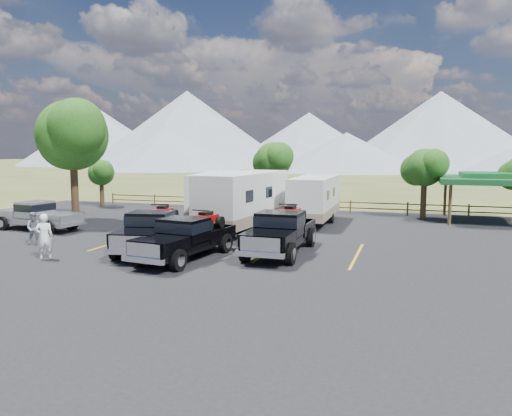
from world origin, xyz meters
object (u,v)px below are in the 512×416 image
(pavilion, at_px, (490,179))
(trailer_right, at_px, (315,199))
(rig_left, at_px, (152,229))
(rig_center, at_px, (187,237))
(trailer_left, at_px, (219,197))
(rig_right, at_px, (281,231))
(pickup_silver, at_px, (37,215))
(person_a, at_px, (44,236))
(trailer_center, at_px, (244,201))
(person_b, at_px, (34,228))
(tree_big_nw, at_px, (72,135))

(pavilion, distance_m, trailer_right, 11.40)
(rig_left, relative_size, rig_center, 1.04)
(trailer_left, bearing_deg, rig_left, -97.00)
(rig_right, relative_size, pickup_silver, 1.10)
(pavilion, relative_size, person_a, 3.15)
(trailer_center, height_order, person_b, trailer_center)
(rig_left, height_order, person_a, rig_left)
(rig_left, bearing_deg, pickup_silver, 150.84)
(tree_big_nw, height_order, rig_right, tree_big_nw)
(rig_center, relative_size, person_b, 3.83)
(tree_big_nw, bearing_deg, trailer_right, 14.71)
(trailer_right, bearing_deg, pavilion, 20.61)
(rig_right, distance_m, trailer_center, 6.23)
(rig_right, xyz_separation_m, pickup_silver, (-15.09, 1.89, -0.15))
(rig_right, relative_size, trailer_left, 0.69)
(rig_right, distance_m, person_b, 12.28)
(person_b, bearing_deg, rig_right, -22.46)
(rig_left, xyz_separation_m, rig_right, (5.88, 1.21, 0.03))
(person_a, bearing_deg, trailer_left, -147.75)
(person_a, bearing_deg, trailer_right, -166.30)
(rig_right, bearing_deg, person_a, -154.98)
(trailer_left, bearing_deg, person_a, -113.62)
(tree_big_nw, height_order, rig_left, tree_big_nw)
(pickup_silver, bearing_deg, pavilion, 121.49)
(trailer_center, bearing_deg, rig_left, -104.26)
(pavilion, height_order, pickup_silver, pavilion)
(rig_right, bearing_deg, rig_left, -167.77)
(person_a, distance_m, person_b, 3.79)
(pavilion, distance_m, rig_left, 21.92)
(tree_big_nw, bearing_deg, rig_right, -19.71)
(person_b, bearing_deg, rig_center, -34.71)
(rig_left, bearing_deg, trailer_left, 80.78)
(rig_center, xyz_separation_m, rig_right, (3.59, 2.34, 0.06))
(tree_big_nw, relative_size, trailer_left, 0.85)
(pavilion, relative_size, pickup_silver, 1.07)
(rig_left, distance_m, person_b, 6.30)
(rig_left, bearing_deg, person_a, -149.44)
(tree_big_nw, relative_size, pavilion, 1.26)
(tree_big_nw, bearing_deg, person_b, -66.98)
(rig_center, relative_size, trailer_left, 0.67)
(tree_big_nw, relative_size, person_b, 4.87)
(pavilion, height_order, rig_left, pavilion)
(rig_right, bearing_deg, trailer_center, 125.37)
(rig_left, height_order, trailer_right, trailer_right)
(trailer_left, height_order, pickup_silver, trailer_left)
(rig_left, distance_m, rig_right, 6.00)
(rig_right, height_order, trailer_right, trailer_right)
(pavilion, bearing_deg, person_a, -138.13)
(person_a, height_order, person_b, person_a)
(rig_center, bearing_deg, trailer_right, 81.74)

